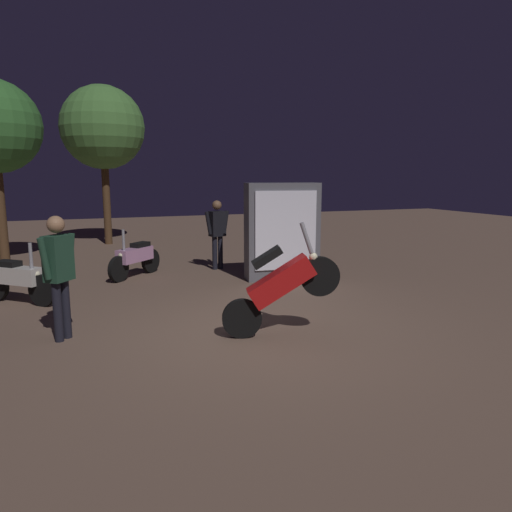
# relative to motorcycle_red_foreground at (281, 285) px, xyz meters

# --- Properties ---
(ground_plane) EXTENTS (40.00, 40.00, 0.00)m
(ground_plane) POSITION_rel_motorcycle_red_foreground_xyz_m (-0.24, 0.23, -0.74)
(ground_plane) COLOR brown
(motorcycle_red_foreground) EXTENTS (1.63, 0.54, 1.63)m
(motorcycle_red_foreground) POSITION_rel_motorcycle_red_foreground_xyz_m (0.00, 0.00, 0.00)
(motorcycle_red_foreground) COLOR black
(motorcycle_red_foreground) RESTS_ON ground_plane
(motorcycle_white_parked_left) EXTENTS (1.31, 1.17, 1.11)m
(motorcycle_white_parked_left) POSITION_rel_motorcycle_red_foreground_xyz_m (-3.68, 3.26, -0.31)
(motorcycle_white_parked_left) COLOR black
(motorcycle_white_parked_left) RESTS_ON ground_plane
(motorcycle_pink_parked_right) EXTENTS (1.26, 1.23, 1.11)m
(motorcycle_pink_parked_right) POSITION_rel_motorcycle_red_foreground_xyz_m (-1.47, 4.79, -0.31)
(motorcycle_pink_parked_right) COLOR black
(motorcycle_pink_parked_right) RESTS_ON ground_plane
(person_rider_beside) EXTENTS (0.50, 0.57, 1.73)m
(person_rider_beside) POSITION_rel_motorcycle_red_foreground_xyz_m (-2.89, 0.94, 0.29)
(person_rider_beside) COLOR black
(person_rider_beside) RESTS_ON ground_plane
(person_bystander_far) EXTENTS (0.66, 0.33, 1.67)m
(person_bystander_far) POSITION_rel_motorcycle_red_foreground_xyz_m (0.51, 5.02, 0.25)
(person_bystander_far) COLOR black
(person_bystander_far) RESTS_ON ground_plane
(tree_left_bg) EXTENTS (2.64, 2.64, 5.08)m
(tree_left_bg) POSITION_rel_motorcycle_red_foreground_xyz_m (-1.72, 10.39, 2.99)
(tree_left_bg) COLOR #4C331E
(tree_left_bg) RESTS_ON ground_plane
(kiosk_billboard) EXTENTS (1.65, 0.71, 2.10)m
(kiosk_billboard) POSITION_rel_motorcycle_red_foreground_xyz_m (1.54, 3.48, 0.31)
(kiosk_billboard) COLOR #595960
(kiosk_billboard) RESTS_ON ground_plane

